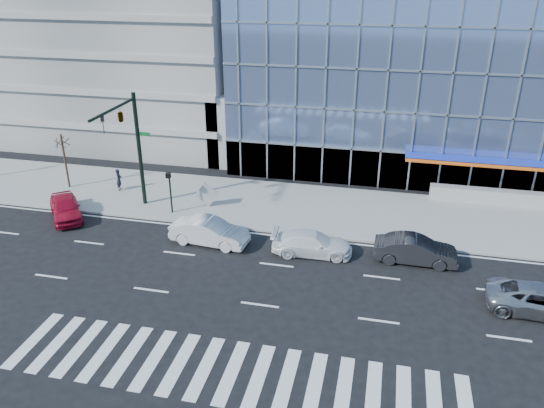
{
  "coord_description": "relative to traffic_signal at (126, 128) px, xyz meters",
  "views": [
    {
      "loc": [
        5.59,
        -25.77,
        16.05
      ],
      "look_at": [
        -0.95,
        3.0,
        2.45
      ],
      "focal_mm": 35.0,
      "sensor_mm": 36.0,
      "label": 1
    }
  ],
  "objects": [
    {
      "name": "ground",
      "position": [
        11.0,
        -4.57,
        -6.16
      ],
      "size": [
        160.0,
        160.0,
        0.0
      ],
      "primitive_type": "plane",
      "color": "black",
      "rests_on": "ground"
    },
    {
      "name": "street_tree_near",
      "position": [
        -7.0,
        2.93,
        -2.39
      ],
      "size": [
        1.1,
        1.1,
        4.23
      ],
      "color": "#332319",
      "rests_on": "sidewalk"
    },
    {
      "name": "red_sedan",
      "position": [
        -4.33,
        -1.7,
        -5.39
      ],
      "size": [
        4.25,
        4.68,
        1.54
      ],
      "primitive_type": "imported",
      "rotation": [
        0.0,
        0.0,
        0.67
      ],
      "color": "#A60C26",
      "rests_on": "ground"
    },
    {
      "name": "traffic_signal",
      "position": [
        0.0,
        0.0,
        0.0
      ],
      "size": [
        1.14,
        5.74,
        8.0
      ],
      "color": "black",
      "rests_on": "sidewalk"
    },
    {
      "name": "white_suv",
      "position": [
        12.78,
        -2.82,
        -5.47
      ],
      "size": [
        4.93,
        2.32,
        1.39
      ],
      "primitive_type": "imported",
      "rotation": [
        0.0,
        0.0,
        1.65
      ],
      "color": "white",
      "rests_on": "ground"
    },
    {
      "name": "dark_sedan",
      "position": [
        18.78,
        -2.43,
        -5.38
      ],
      "size": [
        4.77,
        1.69,
        1.57
      ],
      "primitive_type": "imported",
      "rotation": [
        0.0,
        0.0,
        1.57
      ],
      "color": "black",
      "rests_on": "ground"
    },
    {
      "name": "ped_signal_post",
      "position": [
        2.5,
        0.37,
        -4.02
      ],
      "size": [
        0.3,
        0.33,
        3.0
      ],
      "color": "black",
      "rests_on": "sidewalk"
    },
    {
      "name": "ramp_block",
      "position": [
        5.0,
        13.43,
        -3.16
      ],
      "size": [
        6.0,
        8.0,
        6.0
      ],
      "primitive_type": "cube",
      "color": "gray",
      "rests_on": "ground"
    },
    {
      "name": "silver_suv",
      "position": [
        24.78,
        -6.08,
        -5.44
      ],
      "size": [
        5.38,
        2.77,
        1.45
      ],
      "primitive_type": "imported",
      "rotation": [
        0.0,
        0.0,
        1.5
      ],
      "color": "#A9A8AD",
      "rests_on": "ground"
    },
    {
      "name": "theatre_building",
      "position": [
        25.0,
        21.43,
        1.34
      ],
      "size": [
        42.0,
        26.0,
        15.0
      ],
      "primitive_type": "cube",
      "color": "#667BAA",
      "rests_on": "ground"
    },
    {
      "name": "tilted_panel",
      "position": [
        4.56,
        1.92,
        -5.1
      ],
      "size": [
        1.83,
        0.13,
        1.83
      ],
      "primitive_type": "cube",
      "rotation": [
        0.0,
        0.67,
        0.04
      ],
      "color": "#9E9E9E",
      "rests_on": "sidewalk"
    },
    {
      "name": "white_sedan",
      "position": [
        6.4,
        -2.94,
        -5.36
      ],
      "size": [
        5.02,
        2.16,
        1.61
      ],
      "primitive_type": "imported",
      "rotation": [
        0.0,
        0.0,
        1.48
      ],
      "color": "silver",
      "rests_on": "ground"
    },
    {
      "name": "sidewalk",
      "position": [
        11.0,
        3.43,
        -6.09
      ],
      "size": [
        120.0,
        8.0,
        0.15
      ],
      "primitive_type": "cube",
      "color": "gray",
      "rests_on": "ground"
    },
    {
      "name": "pedestrian",
      "position": [
        -2.91,
        3.25,
        -5.17
      ],
      "size": [
        0.55,
        0.7,
        1.68
      ],
      "primitive_type": "imported",
      "rotation": [
        0.0,
        0.0,
        1.83
      ],
      "color": "black",
      "rests_on": "sidewalk"
    },
    {
      "name": "parking_garage",
      "position": [
        -9.0,
        21.43,
        3.84
      ],
      "size": [
        24.0,
        24.0,
        20.0
      ],
      "primitive_type": "cube",
      "color": "gray",
      "rests_on": "ground"
    }
  ]
}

